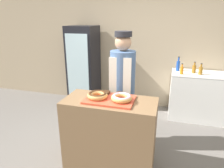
{
  "coord_description": "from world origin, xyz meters",
  "views": [
    {
      "loc": [
        0.65,
        -2.16,
        1.9
      ],
      "look_at": [
        0.0,
        0.1,
        1.12
      ],
      "focal_mm": 32.0,
      "sensor_mm": 36.0,
      "label": 1
    }
  ],
  "objects_px": {
    "baker_person": "(122,88)",
    "bottle_amber": "(194,69)",
    "donut_chocolate_glaze": "(97,95)",
    "beverage_fridge": "(84,67)",
    "bottle_orange": "(182,70)",
    "bottle_amber_b": "(201,70)",
    "donut_light_glaze": "(122,98)",
    "bottle_blue": "(178,65)",
    "brownie_back_right": "(120,94)",
    "chest_freezer": "(197,96)",
    "brownie_back_left": "(106,92)",
    "serving_tray": "(110,99)"
  },
  "relations": [
    {
      "from": "donut_chocolate_glaze",
      "to": "chest_freezer",
      "type": "height_order",
      "value": "donut_chocolate_glaze"
    },
    {
      "from": "donut_chocolate_glaze",
      "to": "beverage_fridge",
      "type": "bearing_deg",
      "value": 118.54
    },
    {
      "from": "donut_light_glaze",
      "to": "brownie_back_right",
      "type": "relative_size",
      "value": 2.66
    },
    {
      "from": "brownie_back_right",
      "to": "chest_freezer",
      "type": "distance_m",
      "value": 2.04
    },
    {
      "from": "bottle_orange",
      "to": "bottle_blue",
      "type": "height_order",
      "value": "bottle_blue"
    },
    {
      "from": "brownie_back_left",
      "to": "bottle_amber",
      "type": "height_order",
      "value": "bottle_amber"
    },
    {
      "from": "brownie_back_right",
      "to": "bottle_orange",
      "type": "bearing_deg",
      "value": 61.03
    },
    {
      "from": "baker_person",
      "to": "beverage_fridge",
      "type": "distance_m",
      "value": 1.69
    },
    {
      "from": "baker_person",
      "to": "bottle_amber",
      "type": "bearing_deg",
      "value": 48.61
    },
    {
      "from": "donut_chocolate_glaze",
      "to": "brownie_back_left",
      "type": "bearing_deg",
      "value": 70.85
    },
    {
      "from": "bottle_orange",
      "to": "bottle_amber",
      "type": "height_order",
      "value": "bottle_amber"
    },
    {
      "from": "donut_chocolate_glaze",
      "to": "bottle_blue",
      "type": "distance_m",
      "value": 2.11
    },
    {
      "from": "baker_person",
      "to": "bottle_amber",
      "type": "xyz_separation_m",
      "value": [
        1.09,
        1.24,
        0.07
      ]
    },
    {
      "from": "serving_tray",
      "to": "brownie_back_right",
      "type": "distance_m",
      "value": 0.18
    },
    {
      "from": "donut_chocolate_glaze",
      "to": "beverage_fridge",
      "type": "xyz_separation_m",
      "value": [
        -0.96,
        1.77,
        -0.12
      ]
    },
    {
      "from": "bottle_orange",
      "to": "bottle_blue",
      "type": "relative_size",
      "value": 0.71
    },
    {
      "from": "donut_light_glaze",
      "to": "beverage_fridge",
      "type": "bearing_deg",
      "value": 125.59
    },
    {
      "from": "brownie_back_right",
      "to": "baker_person",
      "type": "bearing_deg",
      "value": 98.96
    },
    {
      "from": "baker_person",
      "to": "bottle_amber_b",
      "type": "height_order",
      "value": "baker_person"
    },
    {
      "from": "donut_chocolate_glaze",
      "to": "brownie_back_right",
      "type": "distance_m",
      "value": 0.3
    },
    {
      "from": "bottle_blue",
      "to": "bottle_amber_b",
      "type": "bearing_deg",
      "value": -23.68
    },
    {
      "from": "brownie_back_right",
      "to": "chest_freezer",
      "type": "xyz_separation_m",
      "value": [
        1.14,
        1.61,
        -0.52
      ]
    },
    {
      "from": "donut_light_glaze",
      "to": "chest_freezer",
      "type": "height_order",
      "value": "donut_light_glaze"
    },
    {
      "from": "bottle_blue",
      "to": "bottle_amber",
      "type": "height_order",
      "value": "bottle_blue"
    },
    {
      "from": "brownie_back_right",
      "to": "baker_person",
      "type": "distance_m",
      "value": 0.38
    },
    {
      "from": "donut_chocolate_glaze",
      "to": "chest_freezer",
      "type": "distance_m",
      "value": 2.32
    },
    {
      "from": "serving_tray",
      "to": "bottle_blue",
      "type": "height_order",
      "value": "bottle_blue"
    },
    {
      "from": "brownie_back_right",
      "to": "beverage_fridge",
      "type": "height_order",
      "value": "beverage_fridge"
    },
    {
      "from": "donut_light_glaze",
      "to": "bottle_blue",
      "type": "relative_size",
      "value": 0.9
    },
    {
      "from": "donut_light_glaze",
      "to": "chest_freezer",
      "type": "distance_m",
      "value": 2.15
    },
    {
      "from": "brownie_back_left",
      "to": "bottle_amber",
      "type": "xyz_separation_m",
      "value": [
        1.22,
        1.62,
        0.01
      ]
    },
    {
      "from": "brownie_back_right",
      "to": "bottle_blue",
      "type": "xyz_separation_m",
      "value": [
        0.75,
        1.7,
        0.04
      ]
    },
    {
      "from": "serving_tray",
      "to": "donut_chocolate_glaze",
      "type": "xyz_separation_m",
      "value": [
        -0.15,
        -0.02,
        0.05
      ]
    },
    {
      "from": "donut_light_glaze",
      "to": "brownie_back_left",
      "type": "height_order",
      "value": "donut_light_glaze"
    },
    {
      "from": "baker_person",
      "to": "chest_freezer",
      "type": "xyz_separation_m",
      "value": [
        1.2,
        1.24,
        -0.46
      ]
    },
    {
      "from": "brownie_back_right",
      "to": "beverage_fridge",
      "type": "distance_m",
      "value": 2.01
    },
    {
      "from": "bottle_blue",
      "to": "bottle_amber",
      "type": "bearing_deg",
      "value": -15.35
    },
    {
      "from": "serving_tray",
      "to": "bottle_amber",
      "type": "distance_m",
      "value": 2.09
    },
    {
      "from": "baker_person",
      "to": "bottle_amber_b",
      "type": "distance_m",
      "value": 1.66
    },
    {
      "from": "bottle_blue",
      "to": "chest_freezer",
      "type": "bearing_deg",
      "value": -11.64
    },
    {
      "from": "baker_person",
      "to": "bottle_blue",
      "type": "distance_m",
      "value": 1.55
    },
    {
      "from": "donut_chocolate_glaze",
      "to": "baker_person",
      "type": "relative_size",
      "value": 0.15
    },
    {
      "from": "donut_chocolate_glaze",
      "to": "bottle_amber",
      "type": "relative_size",
      "value": 1.19
    },
    {
      "from": "beverage_fridge",
      "to": "bottle_blue",
      "type": "distance_m",
      "value": 1.96
    },
    {
      "from": "brownie_back_right",
      "to": "bottle_amber_b",
      "type": "bearing_deg",
      "value": 53.25
    },
    {
      "from": "donut_chocolate_glaze",
      "to": "brownie_back_right",
      "type": "xyz_separation_m",
      "value": [
        0.25,
        0.16,
        -0.02
      ]
    },
    {
      "from": "brownie_back_left",
      "to": "chest_freezer",
      "type": "relative_size",
      "value": 0.09
    },
    {
      "from": "bottle_orange",
      "to": "bottle_amber_b",
      "type": "distance_m",
      "value": 0.34
    },
    {
      "from": "donut_chocolate_glaze",
      "to": "brownie_back_left",
      "type": "distance_m",
      "value": 0.18
    },
    {
      "from": "chest_freezer",
      "to": "bottle_amber",
      "type": "relative_size",
      "value": 4.75
    }
  ]
}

